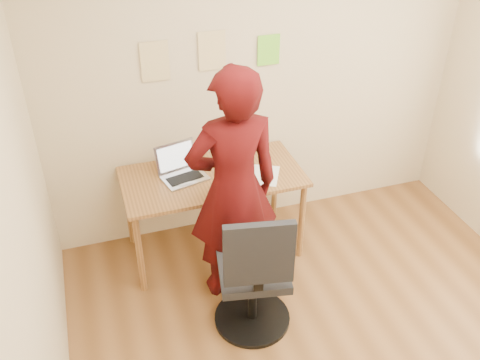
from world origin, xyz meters
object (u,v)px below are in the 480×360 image
object	(u,v)px
desk	(213,184)
office_chair	(254,281)
phone	(239,186)
laptop	(181,170)
person	(233,189)

from	to	relation	value
desk	office_chair	size ratio (longest dim) A/B	1.33
office_chair	phone	bearing A→B (deg)	91.48
desk	laptop	xyz separation A→B (m)	(-0.23, 0.07, 0.14)
phone	office_chair	xyz separation A→B (m)	(-0.11, -0.70, -0.30)
desk	person	distance (m)	0.53
office_chair	laptop	bearing A→B (deg)	115.58
laptop	phone	bearing A→B (deg)	-49.94
office_chair	person	world-z (taller)	person
desk	phone	distance (m)	0.27
laptop	phone	xyz separation A→B (m)	(0.37, -0.28, -0.05)
phone	office_chair	distance (m)	0.77
desk	laptop	world-z (taller)	laptop
desk	laptop	size ratio (longest dim) A/B	3.60
desk	laptop	distance (m)	0.27
desk	person	size ratio (longest dim) A/B	0.77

